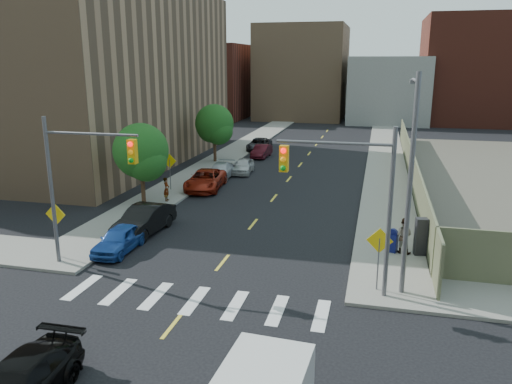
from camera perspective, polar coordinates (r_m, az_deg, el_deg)
The scene contains 28 objects.
ground at distance 17.58m, azimuth -12.15°, elevation -17.78°, with size 160.00×160.00×0.00m, color black.
sidewalk_nw at distance 57.38m, azimuth -1.13°, elevation 5.43°, with size 3.50×73.00×0.15m, color gray.
sidewalk_ne at distance 55.49m, azimuth 14.58°, elevation 4.64°, with size 3.50×73.00×0.15m, color gray.
fence_north at distance 42.08m, azimuth 17.29°, elevation 2.97°, with size 0.12×44.00×2.50m, color #5F6043.
building_nw at distance 51.98m, azimuth -20.42°, elevation 12.35°, with size 22.00×30.00×16.00m, color #8C6B4C.
bg_bldg_west at distance 88.14m, azimuth -5.44°, elevation 12.50°, with size 14.00×18.00×12.00m, color #592319.
bg_bldg_midwest at distance 86.19m, azimuth 5.38°, elevation 13.45°, with size 14.00×16.00×15.00m, color #8C6B4C.
bg_bldg_center at distance 83.32m, azimuth 14.87°, elevation 11.27°, with size 12.00×16.00×10.00m, color gray.
bg_bldg_east at distance 86.54m, azimuth 24.51°, elevation 12.56°, with size 18.00×18.00×16.00m, color #592319.
signal_nw at distance 23.61m, azimuth -19.56°, elevation 2.08°, with size 4.59×0.30×7.00m.
signal_ne at distance 19.82m, azimuth 10.82°, elevation 0.37°, with size 4.59×0.30×7.00m.
streetlight_ne at distance 20.57m, azimuth 17.24°, elevation 2.47°, with size 0.25×3.70×9.00m.
warn_sign_nw at distance 25.65m, azimuth -21.88°, elevation -3.03°, with size 1.06×0.06×2.83m.
warn_sign_ne at distance 21.04m, azimuth 13.89°, elevation -6.20°, with size 1.06×0.06×2.83m.
warn_sign_midwest at distance 37.04m, azimuth -9.83°, elevation 3.06°, with size 1.06×0.06×2.83m.
tree_west_near at distance 33.34m, azimuth -12.97°, elevation 4.21°, with size 3.66×3.64×5.52m.
tree_west_far at distance 47.05m, azimuth -4.76°, elevation 7.52°, with size 3.66×3.64×5.52m.
parked_car_blue at distance 26.19m, azimuth -15.36°, elevation -5.23°, with size 1.53×3.80×1.30m, color #1A4292.
parked_car_black at distance 28.47m, azimuth -12.68°, elevation -3.15°, with size 1.66×4.75×1.57m, color black.
parked_car_red at distance 37.56m, azimuth -5.80°, elevation 1.38°, with size 2.40×5.22×1.45m, color maroon.
parked_car_silver at distance 40.96m, azimuth -4.09°, elevation 2.40°, with size 1.75×4.31×1.25m, color #B5B8BD.
parked_car_white at distance 42.82m, azimuth -1.46°, elevation 2.99°, with size 1.51×3.75×1.28m, color #B5B5B5.
parked_car_maroon at distance 50.00m, azimuth 0.64°, elevation 4.70°, with size 1.34×3.84×1.27m, color #390B13.
parked_car_grey at distance 53.93m, azimuth 0.38°, elevation 5.46°, with size 2.19×4.74×1.32m, color black.
mailbox at distance 25.75m, azimuth 15.32°, elevation -5.38°, with size 0.58×0.51×1.20m.
payphone at distance 25.69m, azimuth 18.31°, elevation -4.85°, with size 0.55×0.45×1.85m, color black.
pedestrian_west at distance 34.26m, azimuth -10.18°, elevation 0.32°, with size 0.59×0.39×1.61m, color gray.
pedestrian_east at distance 25.64m, azimuth 16.49°, elevation -4.79°, with size 0.87×0.68×1.80m, color gray.
Camera 1 is at (6.88, -13.20, 9.36)m, focal length 35.00 mm.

